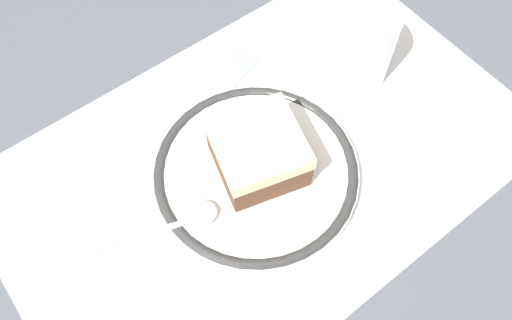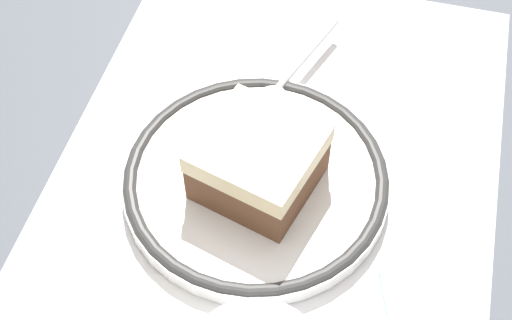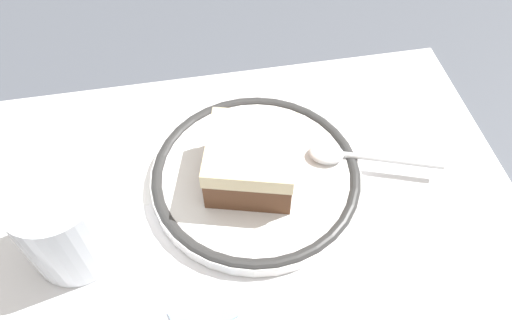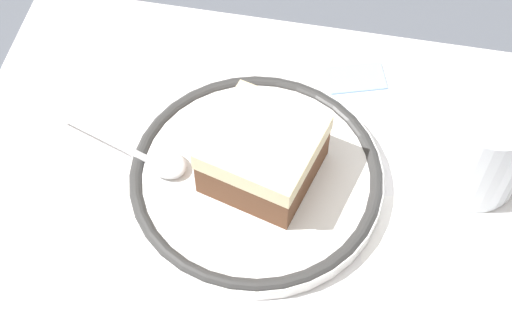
# 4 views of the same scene
# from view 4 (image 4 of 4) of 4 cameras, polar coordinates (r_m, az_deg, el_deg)

# --- Properties ---
(ground_plane) EXTENTS (2.40, 2.40, 0.00)m
(ground_plane) POSITION_cam_4_polar(r_m,az_deg,el_deg) (0.62, 2.01, -1.21)
(ground_plane) COLOR #4C515B
(placemat) EXTENTS (0.53, 0.34, 0.00)m
(placemat) POSITION_cam_4_polar(r_m,az_deg,el_deg) (0.62, 2.01, -1.17)
(placemat) COLOR white
(placemat) RESTS_ON ground_plane
(plate) EXTENTS (0.20, 0.20, 0.02)m
(plate) POSITION_cam_4_polar(r_m,az_deg,el_deg) (0.61, -0.00, -1.30)
(plate) COLOR white
(plate) RESTS_ON placemat
(cake_slice) EXTENTS (0.10, 0.10, 0.05)m
(cake_slice) POSITION_cam_4_polar(r_m,az_deg,el_deg) (0.59, 0.54, 0.44)
(cake_slice) COLOR brown
(cake_slice) RESTS_ON plate
(spoon) EXTENTS (0.13, 0.06, 0.01)m
(spoon) POSITION_cam_4_polar(r_m,az_deg,el_deg) (0.62, -7.91, 0.36)
(spoon) COLOR silver
(spoon) RESTS_ON plate
(cup) EXTENTS (0.08, 0.08, 0.09)m
(cup) POSITION_cam_4_polar(r_m,az_deg,el_deg) (0.62, 16.22, 1.06)
(cup) COLOR silver
(cup) RESTS_ON placemat
(napkin) EXTENTS (0.14, 0.16, 0.00)m
(napkin) POSITION_cam_4_polar(r_m,az_deg,el_deg) (0.59, 13.11, -8.07)
(napkin) COLOR white
(napkin) RESTS_ON placemat
(sugar_packet) EXTENTS (0.06, 0.04, 0.01)m
(sugar_packet) POSITION_cam_4_polar(r_m,az_deg,el_deg) (0.68, 7.42, 6.15)
(sugar_packet) COLOR #8CB2E0
(sugar_packet) RESTS_ON placemat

